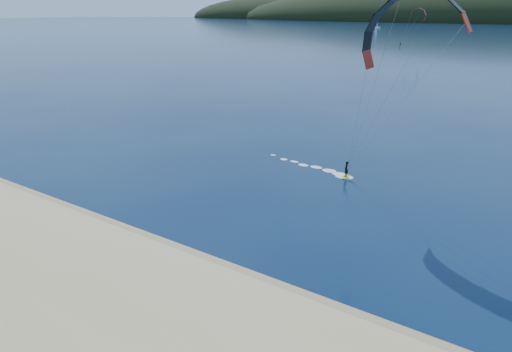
% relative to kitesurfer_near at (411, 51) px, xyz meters
% --- Properties ---
extents(ground, '(1800.00, 1800.00, 0.00)m').
position_rel_kitesurfer_near_xyz_m(ground, '(-9.69, -22.50, -13.29)').
color(ground, '#081A3C').
rests_on(ground, ground).
extents(wet_sand, '(220.00, 2.50, 0.10)m').
position_rel_kitesurfer_near_xyz_m(wet_sand, '(-9.69, -18.00, -13.24)').
color(wet_sand, '#917854').
rests_on(wet_sand, ground).
extents(kitesurfer_near, '(21.19, 6.04, 17.35)m').
position_rel_kitesurfer_near_xyz_m(kitesurfer_near, '(0.00, 0.00, 0.00)').
color(kitesurfer_near, '#A3C517').
rests_on(kitesurfer_near, ground).
extents(kitesurfer_far, '(11.45, 5.64, 16.46)m').
position_rel_kitesurfer_near_xyz_m(kitesurfer_far, '(-38.99, 173.01, -0.03)').
color(kitesurfer_far, '#A3C517').
rests_on(kitesurfer_far, ground).
extents(sailboat, '(8.46, 5.26, 11.77)m').
position_rel_kitesurfer_near_xyz_m(sailboat, '(-123.89, 385.21, -12.42)').
color(sailboat, white).
rests_on(sailboat, ground).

